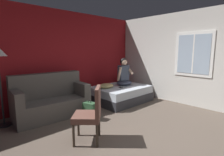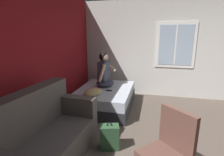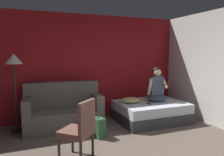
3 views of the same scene
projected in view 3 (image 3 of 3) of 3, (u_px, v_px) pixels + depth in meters
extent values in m
cube|color=maroon|center=(83.00, 67.00, 5.74)|extent=(10.31, 0.16, 2.70)
cube|color=#2D2D33|center=(151.00, 116.00, 5.53)|extent=(1.71, 1.30, 0.26)
cube|color=silver|center=(151.00, 106.00, 5.51)|extent=(1.65, 1.26, 0.22)
cube|color=#514C47|center=(64.00, 119.00, 4.93)|extent=(1.75, 0.92, 0.44)
cube|color=#514C47|center=(62.00, 94.00, 5.15)|extent=(1.71, 0.36, 0.60)
cube|color=#514C47|center=(27.00, 105.00, 4.65)|extent=(0.24, 0.81, 0.32)
cube|color=#514C47|center=(96.00, 101.00, 5.12)|extent=(0.24, 0.81, 0.32)
cylinder|color=#382D23|center=(73.00, 141.00, 3.77)|extent=(0.04, 0.04, 0.40)
cylinder|color=#382D23|center=(59.00, 150.00, 3.41)|extent=(0.04, 0.04, 0.40)
cylinder|color=#382D23|center=(93.00, 145.00, 3.62)|extent=(0.04, 0.04, 0.40)
cylinder|color=#382D23|center=(81.00, 155.00, 3.26)|extent=(0.04, 0.04, 0.40)
cube|color=brown|center=(76.00, 132.00, 3.48)|extent=(0.65, 0.65, 0.10)
cube|color=brown|center=(87.00, 116.00, 3.38)|extent=(0.36, 0.37, 0.48)
ellipsoid|color=#383D51|center=(157.00, 98.00, 5.61)|extent=(0.59, 0.52, 0.16)
cube|color=#3F4756|center=(156.00, 85.00, 5.61)|extent=(0.36, 0.25, 0.48)
cylinder|color=#DBB293|center=(150.00, 87.00, 5.52)|extent=(0.11, 0.22, 0.44)
cylinder|color=#DBB293|center=(164.00, 82.00, 5.56)|extent=(0.14, 0.38, 0.29)
sphere|color=#DBB293|center=(157.00, 72.00, 5.55)|extent=(0.21, 0.21, 0.21)
ellipsoid|color=black|center=(157.00, 72.00, 5.57)|extent=(0.26, 0.26, 0.23)
cube|color=#2D5133|center=(98.00, 127.00, 4.46)|extent=(0.26, 0.34, 0.40)
cube|color=#2D5133|center=(103.00, 130.00, 4.54)|extent=(0.11, 0.24, 0.18)
torus|color=black|center=(98.00, 117.00, 4.44)|extent=(0.04, 0.09, 0.09)
ellipsoid|color=tan|center=(131.00, 100.00, 5.41)|extent=(0.54, 0.45, 0.14)
cube|color=black|center=(149.00, 104.00, 5.31)|extent=(0.07, 0.15, 0.01)
cylinder|color=black|center=(17.00, 131.00, 4.79)|extent=(0.28, 0.28, 0.03)
cylinder|color=black|center=(16.00, 98.00, 4.71)|extent=(0.04, 0.04, 1.45)
cone|color=silver|center=(14.00, 59.00, 4.61)|extent=(0.36, 0.36, 0.22)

